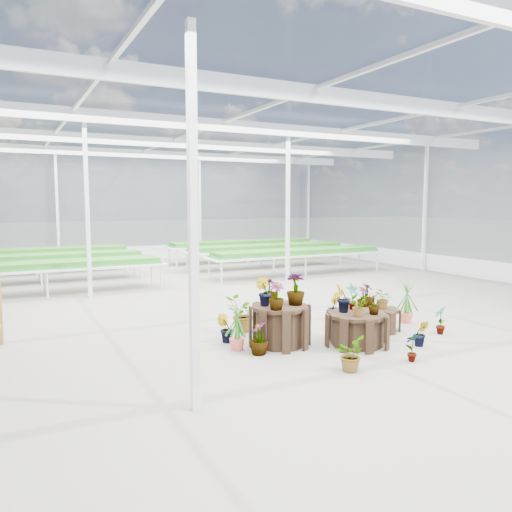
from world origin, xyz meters
name	(u,v)px	position (x,y,z in m)	size (l,w,h in m)	color
ground_plane	(262,316)	(0.00, 0.00, 0.00)	(24.00, 24.00, 0.00)	gray
greenhouse_shell	(262,213)	(0.00, 0.00, 2.25)	(18.00, 24.00, 4.50)	white
steel_frame	(262,213)	(0.00, 0.00, 2.25)	(18.00, 24.00, 4.50)	silver
nursery_benches	(166,262)	(0.00, 7.20, 0.42)	(16.00, 7.00, 0.84)	silver
plinth_tall	(280,326)	(-0.76, -2.12, 0.35)	(1.04, 1.04, 0.71)	black
plinth_mid	(357,329)	(0.44, -2.72, 0.29)	(1.08, 1.08, 0.57)	black
plinth_low	(375,319)	(1.44, -2.02, 0.21)	(0.93, 0.93, 0.42)	black
nursery_plants	(316,311)	(0.04, -2.03, 0.51)	(4.33, 3.36, 1.27)	#27661B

